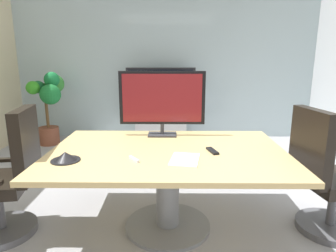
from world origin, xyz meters
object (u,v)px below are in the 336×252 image
conference_table (168,169)px  potted_plant (49,99)px  wall_display_unit (161,117)px  conference_phone (65,157)px  tv_monitor (162,100)px  office_chair_left (9,184)px  remote_control (212,151)px  office_chair_right (325,183)px

conference_table → potted_plant: size_ratio=1.59×
wall_display_unit → potted_plant: wall_display_unit is taller
conference_table → wall_display_unit: bearing=93.2°
conference_table → conference_phone: size_ratio=9.01×
tv_monitor → conference_table: bearing=-82.9°
office_chair_left → remote_control: office_chair_left is taller
potted_plant → office_chair_right: bearing=-37.5°
conference_table → conference_phone: conference_phone is taller
office_chair_right → wall_display_unit: wall_display_unit is taller
office_chair_left → office_chair_right: (2.66, 0.05, 0.00)m
conference_table → remote_control: 0.41m
office_chair_left → office_chair_right: same height
conference_table → potted_plant: potted_plant is taller
office_chair_left → conference_phone: 0.65m
office_chair_left → wall_display_unit: bearing=148.3°
office_chair_right → office_chair_left: bearing=81.3°
office_chair_right → remote_control: office_chair_right is taller
potted_plant → conference_phone: size_ratio=5.67×
conference_table → tv_monitor: size_ratio=2.36×
tv_monitor → potted_plant: (-1.98, 2.05, -0.29)m
wall_display_unit → conference_phone: wall_display_unit is taller
potted_plant → conference_table: bearing=-51.1°
office_chair_right → conference_phone: size_ratio=4.95×
office_chair_left → office_chair_right: 2.66m
tv_monitor → office_chair_left: bearing=-155.1°
office_chair_left → tv_monitor: bearing=105.5°
wall_display_unit → conference_phone: bearing=-101.5°
potted_plant → remote_control: size_ratio=7.33×
potted_plant → tv_monitor: bearing=-45.9°
potted_plant → remote_control: (2.41, -2.58, -0.06)m
office_chair_right → tv_monitor: (-1.39, 0.54, 0.63)m
conference_phone → potted_plant: bearing=114.4°
conference_table → wall_display_unit: (-0.15, 2.77, -0.11)m
tv_monitor → potted_plant: size_ratio=0.67×
office_chair_right → tv_monitor: size_ratio=1.30×
tv_monitor → remote_control: tv_monitor is taller
potted_plant → office_chair_left: bearing=-74.9°
office_chair_right → wall_display_unit: 3.19m
wall_display_unit → remote_control: size_ratio=7.71×
office_chair_right → conference_table: bearing=77.9°
office_chair_right → wall_display_unit: (-1.49, 2.82, -0.01)m
wall_display_unit → tv_monitor: bearing=-87.7°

